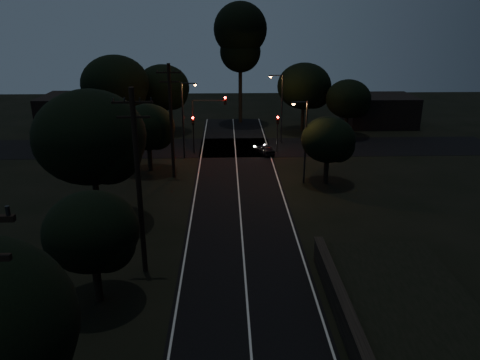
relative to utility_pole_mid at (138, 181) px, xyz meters
name	(u,v)px	position (x,y,z in m)	size (l,w,h in m)	color
road_surface	(238,179)	(6.00, 16.12, -5.73)	(60.00, 70.00, 0.03)	black
utility_pole_mid	(138,181)	(0.00, 0.00, 0.00)	(2.20, 0.30, 11.00)	black
utility_pole_far	(171,120)	(0.00, 17.00, -0.25)	(2.20, 0.30, 10.50)	black
tree_left_b	(95,234)	(-1.83, -3.10, -1.72)	(4.88, 4.88, 6.20)	black
tree_left_c	(94,140)	(-4.22, 6.84, 0.62)	(7.78, 7.78, 9.82)	black
tree_left_d	(150,128)	(-2.32, 18.90, -1.48)	(5.18, 5.18, 6.57)	black
tree_far_nw	(164,89)	(-2.76, 34.86, -0.20)	(6.76, 6.76, 8.56)	black
tree_far_w	(117,86)	(-7.72, 30.84, 0.81)	(7.90, 7.90, 10.08)	black
tree_far_ne	(306,87)	(15.24, 34.86, -0.11)	(6.88, 6.88, 8.70)	black
tree_far_e	(350,100)	(20.19, 31.89, -1.21)	(5.51, 5.51, 7.00)	black
tree_right_a	(330,141)	(14.17, 14.90, -1.79)	(4.79, 4.79, 6.09)	black
tall_pine	(240,37)	(7.00, 40.00, 5.85)	(7.07, 7.07, 16.07)	black
building_left	(83,112)	(-14.00, 37.00, -3.54)	(10.00, 8.00, 4.40)	black
building_right	(379,110)	(26.00, 38.00, -3.74)	(9.00, 7.00, 4.00)	black
signal_left	(193,128)	(1.40, 24.99, -2.90)	(0.28, 0.35, 4.10)	black
signal_right	(278,127)	(10.60, 24.99, -2.90)	(0.28, 0.35, 4.10)	black
signal_mast	(208,114)	(3.09, 24.99, -1.40)	(3.70, 0.35, 6.25)	black
streetlight_a	(185,115)	(0.69, 23.00, -1.10)	(1.66, 0.26, 8.00)	black
streetlight_b	(280,104)	(11.31, 29.00, -1.10)	(1.66, 0.26, 8.00)	black
streetlight_c	(304,137)	(11.83, 15.00, -1.39)	(1.46, 0.26, 7.50)	black
car	(265,149)	(9.20, 24.28, -5.20)	(1.27, 3.16, 1.08)	black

